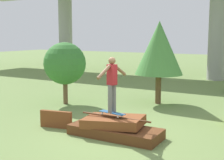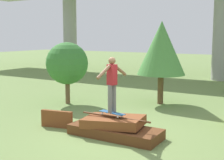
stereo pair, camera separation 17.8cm
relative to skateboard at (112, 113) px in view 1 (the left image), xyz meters
The scene contains 7 objects.
ground_plane 0.67m from the skateboard, 11.89° to the right, with size 80.00×80.00×0.00m, color olive.
scrap_pile 0.43m from the skateboard, ahead, with size 2.64×1.26×0.59m.
scrap_plank_loose 1.93m from the skateboard, behind, with size 1.04×0.33×0.53m.
skateboard is the anchor object (origin of this frame).
skater 0.91m from the skateboard, 165.96° to the left, with size 0.31×1.19×1.56m.
tree_behind_right 4.94m from the skateboard, 95.54° to the left, with size 1.97×1.97×3.42m.
tree_mid_back 4.74m from the skateboard, 144.80° to the left, with size 1.74×1.74×2.56m.
Camera 1 is at (4.17, -7.39, 2.82)m, focal length 50.00 mm.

